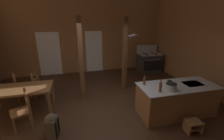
# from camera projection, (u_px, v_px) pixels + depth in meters

# --- Properties ---
(ground_plane) EXTENTS (8.53, 8.72, 0.10)m
(ground_plane) POSITION_uv_depth(u_px,v_px,m) (104.00, 116.00, 4.49)
(ground_plane) COLOR #382316
(wall_back) EXTENTS (8.53, 0.14, 4.37)m
(wall_back) POSITION_uv_depth(u_px,v_px,m) (85.00, 28.00, 7.46)
(wall_back) COLOR #93663F
(wall_back) RESTS_ON ground_plane
(glazed_door_back_left) EXTENTS (1.00, 0.01, 2.05)m
(glazed_door_back_left) POSITION_uv_depth(u_px,v_px,m) (50.00, 54.00, 7.32)
(glazed_door_back_left) COLOR white
(glazed_door_back_left) RESTS_ON ground_plane
(glazed_panel_back_right) EXTENTS (0.84, 0.01, 2.05)m
(glazed_panel_back_right) POSITION_uv_depth(u_px,v_px,m) (94.00, 52.00, 7.86)
(glazed_panel_back_right) COLOR white
(glazed_panel_back_right) RESTS_ON ground_plane
(kitchen_island) EXTENTS (2.19, 1.02, 0.89)m
(kitchen_island) POSITION_uv_depth(u_px,v_px,m) (176.00, 100.00, 4.38)
(kitchen_island) COLOR brown
(kitchen_island) RESTS_ON ground_plane
(stove_range) EXTENTS (1.14, 0.82, 1.32)m
(stove_range) POSITION_uv_depth(u_px,v_px,m) (149.00, 62.00, 8.01)
(stove_range) COLOR #2E2E2E
(stove_range) RESTS_ON ground_plane
(support_post_with_pot_rack) EXTENTS (0.56, 0.27, 2.72)m
(support_post_with_pot_rack) POSITION_uv_depth(u_px,v_px,m) (125.00, 52.00, 5.73)
(support_post_with_pot_rack) COLOR brown
(support_post_with_pot_rack) RESTS_ON ground_plane
(support_post_center) EXTENTS (0.14, 0.14, 2.72)m
(support_post_center) POSITION_uv_depth(u_px,v_px,m) (81.00, 60.00, 4.96)
(support_post_center) COLOR brown
(support_post_center) RESTS_ON ground_plane
(step_stool) EXTENTS (0.39, 0.32, 0.30)m
(step_stool) POSITION_uv_depth(u_px,v_px,m) (193.00, 126.00, 3.72)
(step_stool) COLOR brown
(step_stool) RESTS_ON ground_plane
(dining_table) EXTENTS (1.73, 0.96, 0.74)m
(dining_table) POSITION_uv_depth(u_px,v_px,m) (21.00, 91.00, 4.45)
(dining_table) COLOR brown
(dining_table) RESTS_ON ground_plane
(ladderback_chair_near_window) EXTENTS (0.57, 0.57, 0.95)m
(ladderback_chair_near_window) POSITION_uv_depth(u_px,v_px,m) (21.00, 86.00, 5.21)
(ladderback_chair_near_window) COLOR brown
(ladderback_chair_near_window) RESTS_ON ground_plane
(ladderback_chair_by_post) EXTENTS (0.57, 0.57, 0.95)m
(ladderback_chair_by_post) POSITION_uv_depth(u_px,v_px,m) (23.00, 110.00, 3.85)
(ladderback_chair_by_post) COLOR brown
(ladderback_chair_by_post) RESTS_ON ground_plane
(ladderback_chair_at_table_end) EXTENTS (0.54, 0.54, 0.95)m
(ladderback_chair_at_table_end) POSITION_uv_depth(u_px,v_px,m) (40.00, 85.00, 5.36)
(ladderback_chair_at_table_end) COLOR brown
(ladderback_chair_at_table_end) RESTS_ON ground_plane
(backpack) EXTENTS (0.35, 0.36, 0.60)m
(backpack) POSITION_uv_depth(u_px,v_px,m) (52.00, 125.00, 3.53)
(backpack) COLOR #4C4233
(backpack) RESTS_ON ground_plane
(stockpot_on_counter) EXTENTS (0.35, 0.28, 0.18)m
(stockpot_on_counter) POSITION_uv_depth(u_px,v_px,m) (171.00, 87.00, 3.92)
(stockpot_on_counter) COLOR #A8AAB2
(stockpot_on_counter) RESTS_ON kitchen_island
(mixing_bowl_on_counter) EXTENTS (0.19, 0.19, 0.07)m
(mixing_bowl_on_counter) POSITION_uv_depth(u_px,v_px,m) (169.00, 82.00, 4.38)
(mixing_bowl_on_counter) COLOR silver
(mixing_bowl_on_counter) RESTS_ON kitchen_island
(bottle_tall_on_counter) EXTENTS (0.06, 0.06, 0.29)m
(bottle_tall_on_counter) POSITION_uv_depth(u_px,v_px,m) (144.00, 81.00, 4.23)
(bottle_tall_on_counter) COLOR #56331E
(bottle_tall_on_counter) RESTS_ON kitchen_island
(bottle_short_on_counter) EXTENTS (0.08, 0.08, 0.33)m
(bottle_short_on_counter) POSITION_uv_depth(u_px,v_px,m) (160.00, 87.00, 3.81)
(bottle_short_on_counter) COLOR #56331E
(bottle_short_on_counter) RESTS_ON kitchen_island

